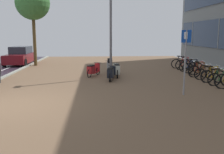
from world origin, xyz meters
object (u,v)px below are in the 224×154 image
scooter_mid (93,70)px  bicycle_rack_08 (185,65)px  bicycle_rack_06 (193,68)px  scooter_extra (110,66)px  scooter_near (111,73)px  parking_sign (185,56)px  bicycle_rack_03 (206,74)px  bicycle_rack_02 (213,76)px  bicycle_rack_09 (181,64)px  bicycle_rack_07 (188,67)px  parked_car_far (21,56)px  bicycle_rack_01 (221,79)px  bicycle_rack_04 (200,72)px  lamp_post (111,17)px  bicycle_rack_05 (199,70)px  street_tree (33,3)px  scooter_far (117,70)px

scooter_mid → bicycle_rack_08: bearing=20.2°
bicycle_rack_06 → scooter_mid: 6.52m
scooter_mid → scooter_extra: 1.49m
scooter_near → parking_sign: parking_sign is taller
bicycle_rack_03 → scooter_near: size_ratio=0.73×
bicycle_rack_02 → bicycle_rack_09: bicycle_rack_09 is taller
bicycle_rack_07 → bicycle_rack_09: (0.03, 1.60, 0.02)m
bicycle_rack_07 → scooter_extra: (-5.37, -0.56, 0.14)m
bicycle_rack_07 → parked_car_far: (-12.58, 5.17, 0.35)m
bicycle_rack_06 → parking_sign: (-2.66, -5.75, 1.29)m
bicycle_rack_01 → bicycle_rack_04: bearing=90.6°
bicycle_rack_03 → bicycle_rack_07: bicycle_rack_07 is taller
scooter_extra → parked_car_far: parked_car_far is taller
bicycle_rack_08 → lamp_post: size_ratio=0.22×
bicycle_rack_09 → bicycle_rack_03: bearing=-92.6°
bicycle_rack_05 → bicycle_rack_06: size_ratio=0.97×
scooter_near → scooter_mid: (-1.01, 1.45, -0.01)m
bicycle_rack_06 → street_tree: size_ratio=0.21×
scooter_far → bicycle_rack_06: bearing=12.5°
parked_car_far → lamp_post: (7.19, -7.19, 2.76)m
parked_car_far → bicycle_rack_03: bearing=-34.0°
bicycle_rack_04 → scooter_near: size_ratio=0.79×
bicycle_rack_02 → scooter_far: bearing=157.0°
bicycle_rack_05 → scooter_far: 5.13m
bicycle_rack_08 → street_tree: 12.46m
bicycle_rack_05 → bicycle_rack_07: (-0.08, 1.60, 0.00)m
bicycle_rack_09 → scooter_extra: size_ratio=0.80×
bicycle_rack_06 → scooter_near: 5.90m
scooter_mid → bicycle_rack_06: bearing=7.0°
bicycle_rack_03 → scooter_far: bearing=165.3°
bicycle_rack_01 → parked_car_far: parked_car_far is taller
bicycle_rack_02 → parking_sign: bearing=-134.0°
bicycle_rack_04 → bicycle_rack_08: bicycle_rack_08 is taller
bicycle_rack_05 → bicycle_rack_09: (-0.05, 3.19, 0.02)m
bicycle_rack_09 → lamp_post: lamp_post is taller
scooter_near → parked_car_far: (-7.14, 8.21, 0.30)m
bicycle_rack_07 → scooter_near: 6.23m
bicycle_rack_03 → lamp_post: (-5.19, 1.18, 3.12)m
bicycle_rack_05 → lamp_post: size_ratio=0.21×
bicycle_rack_01 → bicycle_rack_03: (-0.03, 1.60, -0.00)m
scooter_near → bicycle_rack_06: bearing=22.3°
bicycle_rack_02 → parked_car_far: (-12.41, 9.16, 0.35)m
parked_car_far → bicycle_rack_04: bearing=-31.4°
bicycle_rack_06 → bicycle_rack_07: size_ratio=1.03×
bicycle_rack_05 → scooter_mid: (-6.52, 0.01, 0.05)m
parking_sign → bicycle_rack_02: bearing=46.0°
bicycle_rack_05 → bicycle_rack_01: bearing=-94.4°
bicycle_rack_01 → bicycle_rack_04: size_ratio=0.97×
bicycle_rack_06 → parked_car_far: parked_car_far is taller
bicycle_rack_01 → bicycle_rack_07: bicycle_rack_07 is taller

